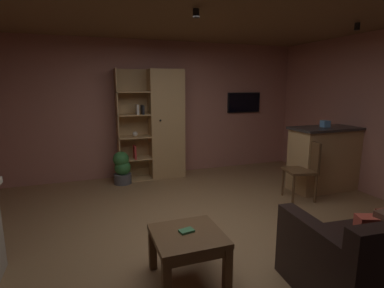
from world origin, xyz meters
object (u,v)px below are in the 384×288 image
tissue_box (325,124)px  wall_mounted_tv (244,103)px  bookshelf_cabinet (162,125)px  leather_couch (384,259)px  dining_chair (305,166)px  coffee_table (188,243)px  table_book_0 (187,231)px  potted_floor_plant (122,168)px  kitchen_bar_counter (328,158)px

tissue_box → wall_mounted_tv: wall_mounted_tv is taller
bookshelf_cabinet → tissue_box: size_ratio=17.15×
leather_couch → dining_chair: (0.81, 2.00, 0.23)m
coffee_table → table_book_0: table_book_0 is taller
table_book_0 → potted_floor_plant: size_ratio=0.22×
bookshelf_cabinet → coffee_table: (-0.55, -3.17, -0.66)m
bookshelf_cabinet → coffee_table: bookshelf_cabinet is taller
leather_couch → potted_floor_plant: (-1.80, 3.71, -0.00)m
tissue_box → coffee_table: tissue_box is taller
dining_chair → potted_floor_plant: bearing=146.7°
bookshelf_cabinet → kitchen_bar_counter: bearing=-32.9°
coffee_table → wall_mounted_tv: (2.42, 3.38, 1.03)m
table_book_0 → potted_floor_plant: potted_floor_plant is taller
wall_mounted_tv → coffee_table: bearing=-125.6°
dining_chair → table_book_0: bearing=-152.0°
bookshelf_cabinet → leather_couch: size_ratio=1.33×
coffee_table → leather_couch: bearing=-24.8°
kitchen_bar_counter → dining_chair: bearing=-159.4°
table_book_0 → bookshelf_cabinet: bearing=80.0°
bookshelf_cabinet → table_book_0: bearing=-100.0°
bookshelf_cabinet → coffee_table: 3.29m
kitchen_bar_counter → wall_mounted_tv: wall_mounted_tv is taller
potted_floor_plant → kitchen_bar_counter: bearing=-23.6°
tissue_box → potted_floor_plant: tissue_box is taller
kitchen_bar_counter → potted_floor_plant: bearing=156.4°
potted_floor_plant → wall_mounted_tv: 2.91m
coffee_table → dining_chair: (2.36, 1.28, 0.16)m
coffee_table → table_book_0: bearing=95.0°
kitchen_bar_counter → coffee_table: bearing=-153.2°
bookshelf_cabinet → dining_chair: 2.66m
dining_chair → wall_mounted_tv: (0.06, 2.10, 0.87)m
bookshelf_cabinet → kitchen_bar_counter: size_ratio=1.52×
leather_couch → potted_floor_plant: leather_couch is taller
kitchen_bar_counter → potted_floor_plant: 3.62m
bookshelf_cabinet → tissue_box: bearing=-33.6°
bookshelf_cabinet → leather_couch: bearing=-75.6°
leather_couch → tissue_box: bearing=58.3°
coffee_table → potted_floor_plant: size_ratio=1.04×
coffee_table → potted_floor_plant: potted_floor_plant is taller
tissue_box → coffee_table: 3.44m
potted_floor_plant → bookshelf_cabinet: bearing=12.5°
kitchen_bar_counter → coffee_table: 3.43m
bookshelf_cabinet → wall_mounted_tv: bookshelf_cabinet is taller
kitchen_bar_counter → dining_chair: kitchen_bar_counter is taller
bookshelf_cabinet → kitchen_bar_counter: 3.03m
tissue_box → potted_floor_plant: size_ratio=0.20×
potted_floor_plant → tissue_box: bearing=-23.9°
dining_chair → potted_floor_plant: (-2.61, 1.71, -0.23)m
bookshelf_cabinet → potted_floor_plant: size_ratio=3.44×
table_book_0 → dining_chair: (2.36, 1.26, 0.06)m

